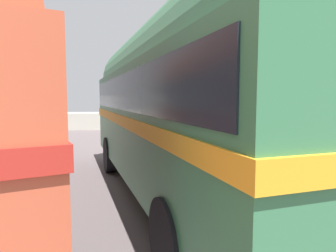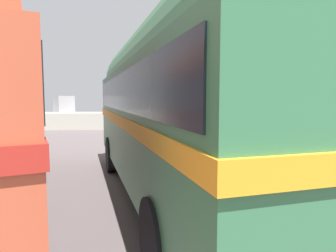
% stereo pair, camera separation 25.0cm
% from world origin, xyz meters
% --- Properties ---
extents(ground, '(32.00, 26.00, 0.02)m').
position_xyz_m(ground, '(0.00, 0.00, 0.01)').
color(ground, '#5A4E4F').
extents(breakwater, '(31.36, 2.28, 2.30)m').
position_xyz_m(breakwater, '(-0.33, 11.79, 0.66)').
color(breakwater, '#AFAE9F').
rests_on(breakwater, ground).
extents(vintage_coach, '(4.41, 8.91, 3.70)m').
position_xyz_m(vintage_coach, '(-1.53, -2.35, 2.05)').
color(vintage_coach, black).
rests_on(vintage_coach, ground).
extents(parked_car_nearest, '(4.15, 1.83, 1.86)m').
position_xyz_m(parked_car_nearest, '(4.54, 3.59, 0.97)').
color(parked_car_nearest, black).
rests_on(parked_car_nearest, ground).
extents(lamp_post, '(0.88, 0.82, 7.07)m').
position_xyz_m(lamp_post, '(2.54, 6.43, 3.95)').
color(lamp_post, '#5B5B60').
rests_on(lamp_post, ground).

